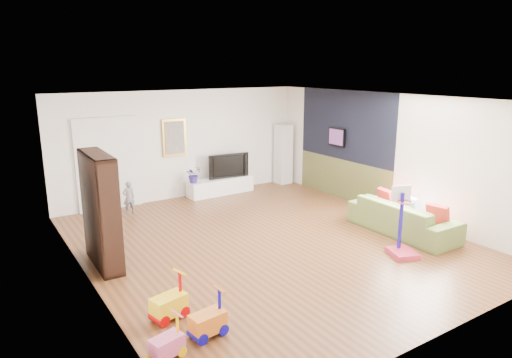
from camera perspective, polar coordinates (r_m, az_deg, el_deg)
floor at (r=8.80m, az=1.43°, el=-7.82°), size 6.50×7.50×0.00m
ceiling at (r=8.19m, az=1.55°, el=10.01°), size 6.50×7.50×0.00m
wall_back at (r=11.62m, az=-9.07°, el=4.29°), size 6.50×0.00×2.70m
wall_front at (r=5.83m, az=22.96°, el=-6.32°), size 6.50×0.00×2.70m
wall_left at (r=7.13m, az=-20.60°, el=-2.51°), size 0.00×7.50×2.70m
wall_right at (r=10.54m, az=16.23°, el=2.93°), size 0.00×7.50×2.70m
navy_accent at (r=11.40m, az=11.03°, el=6.57°), size 0.01×3.20×1.70m
olive_wainscot at (r=11.65m, az=10.72°, el=-0.03°), size 0.01×3.20×1.00m
doorway at (r=11.02m, az=-17.97°, el=1.67°), size 1.45×0.06×2.10m
painting_back at (r=11.45m, az=-10.17°, el=5.12°), size 0.62×0.06×0.92m
artwork_right at (r=11.54m, az=10.04°, el=5.20°), size 0.04×0.56×0.46m
media_console at (r=11.97m, az=-4.45°, el=-0.88°), size 1.80×0.50×0.42m
tall_cabinet at (r=12.95m, az=3.41°, el=3.13°), size 0.40×0.40×1.68m
bookshelf at (r=7.94m, az=-18.86°, el=-3.73°), size 0.37×1.31×1.91m
sofa at (r=9.59m, az=17.88°, el=-4.58°), size 0.91×2.25×0.65m
basketball_hoop at (r=8.37m, az=18.12°, el=-5.17°), size 0.58×0.64×1.24m
ride_on_yellow at (r=6.29m, az=-10.88°, el=-14.35°), size 0.51×0.38×0.61m
ride_on_orange at (r=5.87m, az=-6.10°, el=-16.53°), size 0.47×0.33×0.58m
ride_on_pink at (r=5.58m, az=-11.14°, el=-18.98°), size 0.42×0.32×0.50m
child at (r=10.68m, az=-15.61°, el=-2.26°), size 0.28×0.18×0.75m
tv at (r=11.99m, az=-3.63°, el=1.75°), size 1.12×0.24×0.64m
vase_plant at (r=11.50m, az=-7.83°, el=0.58°), size 0.46×0.43×0.43m
pillow_left at (r=9.32m, az=21.75°, el=-4.21°), size 0.17×0.43×0.42m
pillow_center at (r=9.72m, az=18.71°, el=-3.24°), size 0.16×0.42×0.41m
pillow_right at (r=10.12m, az=15.92°, el=-2.36°), size 0.18×0.42×0.41m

